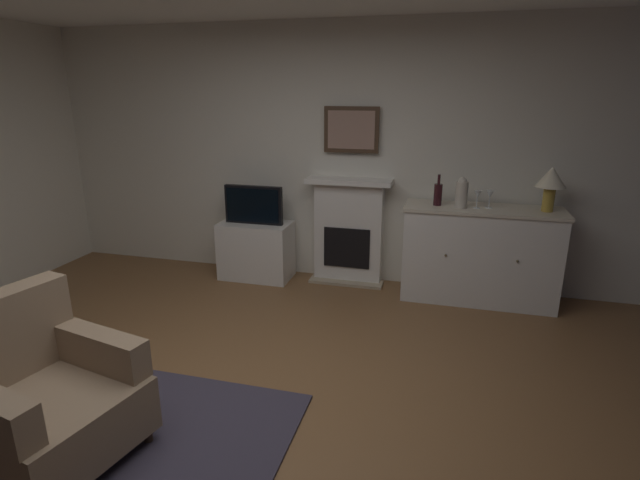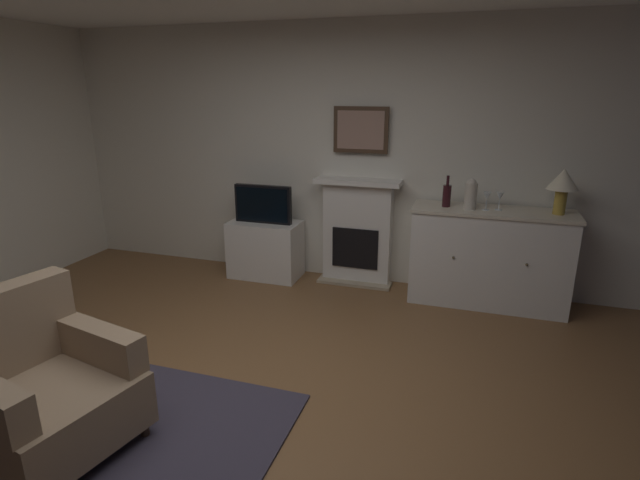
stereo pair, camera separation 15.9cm
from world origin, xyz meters
name	(u,v)px [view 1 (the left image)]	position (x,y,z in m)	size (l,w,h in m)	color
ground_plane	(239,426)	(0.00, 0.00, -0.05)	(6.37, 5.22, 0.10)	brown
wall_rear	(335,156)	(0.00, 2.58, 1.31)	(6.37, 0.06, 2.61)	silver
area_rug	(87,436)	(-0.80, -0.39, 0.01)	(2.36, 1.45, 0.02)	#383342
fireplace_unit	(349,231)	(0.18, 2.45, 0.55)	(0.87, 0.30, 1.10)	white
framed_picture	(351,130)	(0.18, 2.50, 1.58)	(0.55, 0.04, 0.45)	#473323
sideboard_cabinet	(479,255)	(1.48, 2.27, 0.46)	(1.44, 0.49, 0.92)	white
table_lamp	(551,180)	(2.02, 2.27, 1.20)	(0.26, 0.26, 0.40)	#B79338
wine_bottle	(438,194)	(1.06, 2.27, 1.03)	(0.08, 0.08, 0.29)	#331419
wine_glass_left	(478,195)	(1.41, 2.24, 1.04)	(0.07, 0.07, 0.16)	silver
wine_glass_center	(490,195)	(1.52, 2.28, 1.04)	(0.07, 0.07, 0.16)	silver
vase_decorative	(462,193)	(1.27, 2.22, 1.06)	(0.11, 0.11, 0.28)	beige
tv_cabinet	(256,250)	(-0.80, 2.29, 0.30)	(0.75, 0.42, 0.61)	white
tv_set	(254,205)	(-0.80, 2.27, 0.81)	(0.62, 0.07, 0.40)	black
armchair	(41,396)	(-0.88, -0.56, 0.38)	(0.95, 0.91, 0.92)	#8C7259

